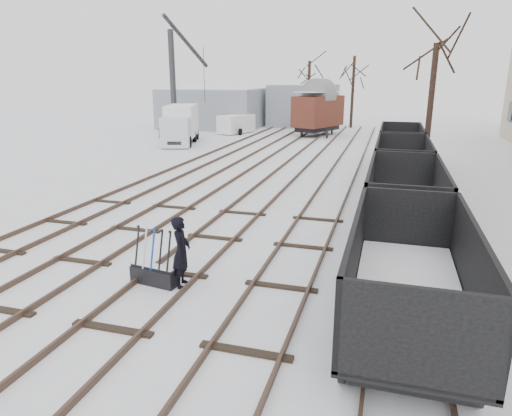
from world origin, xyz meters
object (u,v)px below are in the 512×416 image
Objects in this scene: ground_frame at (155,273)px; panel_van at (236,124)px; worker at (181,252)px; box_van_wagon at (318,110)px; lorry at (180,124)px; crane at (175,107)px; freight_wagon_a at (408,294)px.

panel_van is (-8.61, 32.01, 0.62)m from ground_frame.
worker is 32.43m from box_van_wagon.
lorry is 4.19m from crane.
box_van_wagon is 12.91m from lorry.
freight_wagon_a is 35.93m from panel_van.
freight_wagon_a is at bearing -40.98° from crane.
lorry is 0.68× the size of crane.
freight_wagon_a is 0.86× the size of lorry.
lorry is at bearing 12.56° from worker.
crane reaches higher than worker.
ground_frame is 30.48m from crane.
crane reaches higher than ground_frame.
lorry is at bearing -43.99° from crane.
box_van_wagon is 7.87m from panel_van.
crane is at bearing 123.92° from ground_frame.
panel_van is at bearing 62.01° from crane.
box_van_wagon is 0.84× the size of lorry.
crane is at bearing 104.26° from lorry.
box_van_wagon is 1.36× the size of panel_van.
box_van_wagon is 12.85m from crane.
lorry is at bearing 123.00° from ground_frame.
ground_frame is 32.54m from box_van_wagon.
crane reaches higher than lorry.
crane reaches higher than freight_wagon_a.
worker is 0.18× the size of crane.
worker is 0.31× the size of freight_wagon_a.
crane is (-19.00, 28.28, 1.76)m from freight_wagon_a.
panel_van is (-14.85, 32.71, -0.03)m from freight_wagon_a.
crane is at bearing -114.84° from panel_van.
freight_wagon_a is (5.49, -0.81, -0.00)m from worker.
ground_frame is 0.21× the size of lorry.
freight_wagon_a reaches higher than panel_van.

